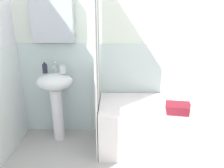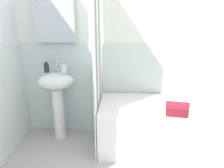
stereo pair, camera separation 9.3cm
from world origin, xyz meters
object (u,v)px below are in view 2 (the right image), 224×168
Objects in this scene: sink at (57,92)px; bathtub at (161,126)px; conditioner_bottle at (202,91)px; soap_dispenser at (47,68)px; body_wash_bottle at (211,92)px; towel_folded at (178,109)px; toothbrush_cup at (64,69)px.

bathtub is (1.27, -0.15, -0.36)m from sink.
conditioner_bottle is at bearing 3.86° from sink.
soap_dispenser reaches higher than body_wash_bottle.
bathtub is at bearing -7.47° from soap_dispenser.
body_wash_bottle is (0.63, 0.24, 0.35)m from bathtub.
body_wash_bottle is at bearing 42.39° from towel_folded.
conditioner_bottle is (1.91, 0.09, -0.29)m from soap_dispenser.
conditioner_bottle is at bearing 164.67° from body_wash_bottle.
soap_dispenser is 0.89× the size of body_wash_bottle.
toothbrush_cup is at bearing -176.34° from conditioner_bottle.
towel_folded is (-0.41, -0.49, -0.03)m from conditioner_bottle.
body_wash_bottle is at bearing 1.70° from soap_dispenser.
bathtub is at bearing 118.17° from towel_folded.
conditioner_bottle is (1.80, 0.12, -0.00)m from sink.
towel_folded is (0.12, -0.22, 0.33)m from bathtub.
towel_folded is at bearing -61.83° from bathtub.
bathtub is 0.76m from body_wash_bottle.
conditioner_bottle reaches higher than bathtub.
soap_dispenser reaches higher than sink.
toothbrush_cup is 0.06× the size of bathtub.
soap_dispenser reaches higher than conditioner_bottle.
toothbrush_cup is at bearing 172.20° from bathtub.
soap_dispenser is at bearing 162.70° from sink.
body_wash_bottle is at bearing 2.86° from sink.
bathtub is 0.69m from conditioner_bottle.
toothbrush_cup reaches higher than conditioner_bottle.
soap_dispenser is at bearing 164.98° from towel_folded.
soap_dispenser is at bearing 174.29° from toothbrush_cup.
toothbrush_cup is 0.38× the size of towel_folded.
towel_folded is at bearing -129.91° from conditioner_bottle.
body_wash_bottle is (1.79, 0.08, -0.29)m from toothbrush_cup.
bathtub is (1.16, -0.16, -0.64)m from toothbrush_cup.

